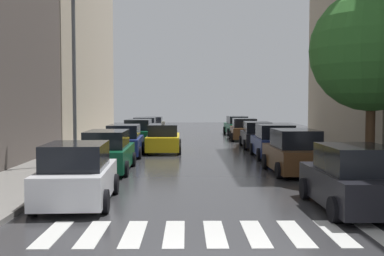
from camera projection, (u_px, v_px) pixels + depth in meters
name	position (u px, v px, depth m)	size (l,w,h in m)	color
ground_plane	(196.00, 147.00, 31.09)	(28.00, 72.00, 0.04)	#333336
sidewalk_left	(97.00, 145.00, 31.01)	(3.00, 72.00, 0.15)	gray
sidewalk_right	(295.00, 145.00, 31.16)	(3.00, 72.00, 0.15)	gray
crosswalk_stripes	(215.00, 233.00, 10.52)	(7.65, 2.20, 0.01)	silver
parked_car_left_nearest	(77.00, 176.00, 13.59)	(2.24, 4.10, 1.76)	silver
parked_car_left_second	(108.00, 152.00, 19.83)	(2.09, 4.61, 1.73)	#0C4C2D
parked_car_left_third	(124.00, 142.00, 25.39)	(2.07, 4.04, 1.71)	navy
parked_car_left_fourth	(139.00, 133.00, 31.91)	(2.07, 4.30, 1.75)	#0C4C2D
parked_car_left_fifth	(145.00, 129.00, 37.63)	(2.10, 4.63, 1.69)	silver
parked_car_left_sixth	(153.00, 125.00, 44.00)	(2.01, 4.43, 1.53)	#B2B7BF
parked_car_right_nearest	(354.00, 180.00, 12.78)	(2.16, 4.21, 1.77)	black
parked_car_right_second	(294.00, 153.00, 19.32)	(2.14, 4.19, 1.81)	brown
parked_car_right_third	(274.00, 142.00, 24.69)	(2.18, 4.21, 1.76)	navy
parked_car_right_fourth	(257.00, 136.00, 30.17)	(2.11, 4.74, 1.66)	black
parked_car_right_fifth	(244.00, 130.00, 36.05)	(2.25, 4.17, 1.67)	brown
parked_car_right_sixth	(237.00, 126.00, 42.03)	(2.18, 4.37, 1.65)	#0C4C2D
taxi_midroad	(163.00, 139.00, 27.64)	(2.12, 4.64, 1.81)	yellow
street_tree_right	(372.00, 50.00, 18.17)	(4.73, 4.73, 7.14)	#513823
lamp_post_left	(74.00, 67.00, 20.68)	(0.60, 0.28, 7.56)	#595B60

